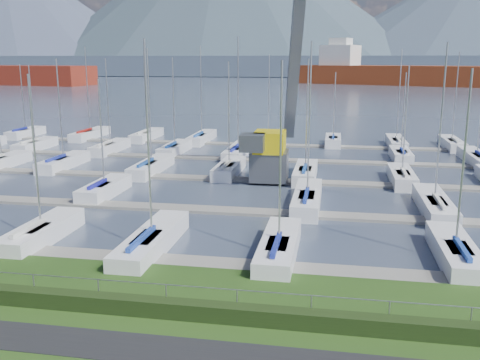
# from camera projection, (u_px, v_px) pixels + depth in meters

# --- Properties ---
(path) EXTENTS (160.00, 2.00, 0.04)m
(path) POSITION_uv_depth(u_px,v_px,m) (168.00, 351.00, 19.34)
(path) COLOR black
(path) RESTS_ON grass
(water) EXTENTS (800.00, 540.00, 0.20)m
(water) POSITION_uv_depth(u_px,v_px,m) (325.00, 80.00, 271.94)
(water) COLOR #3E485B
(hedge) EXTENTS (80.00, 0.70, 0.70)m
(hedge) POSITION_uv_depth(u_px,v_px,m) (187.00, 310.00, 21.76)
(hedge) COLOR #1F3011
(hedge) RESTS_ON grass
(fence) EXTENTS (80.00, 0.04, 0.04)m
(fence) POSITION_uv_depth(u_px,v_px,m) (189.00, 286.00, 21.95)
(fence) COLOR gray
(fence) RESTS_ON grass
(foothill) EXTENTS (900.00, 80.00, 12.00)m
(foothill) POSITION_uv_depth(u_px,v_px,m) (328.00, 66.00, 337.73)
(foothill) COLOR #435063
(foothill) RESTS_ON water
(mountains) EXTENTS (1190.00, 360.00, 115.00)m
(mountains) POSITION_uv_depth(u_px,v_px,m) (341.00, 9.00, 399.10)
(mountains) COLOR #3E475A
(mountains) RESTS_ON water
(docks) EXTENTS (90.00, 41.60, 0.25)m
(docks) POSITION_uv_depth(u_px,v_px,m) (268.00, 181.00, 47.23)
(docks) COLOR gray
(docks) RESTS_ON water
(crane) EXTENTS (5.59, 13.22, 22.35)m
(crane) POSITION_uv_depth(u_px,v_px,m) (277.00, 117.00, 47.02)
(crane) COLOR slate
(crane) RESTS_ON water
(cargo_ship_mid) EXTENTS (100.80, 53.26, 21.50)m
(cargo_ship_mid) POSITION_uv_depth(u_px,v_px,m) (411.00, 76.00, 218.16)
(cargo_ship_mid) COLOR maroon
(cargo_ship_mid) RESTS_ON water
(sailboat_fleet) EXTENTS (75.26, 49.69, 13.51)m
(sailboat_fleet) POSITION_uv_depth(u_px,v_px,m) (250.00, 114.00, 49.28)
(sailboat_fleet) COLOR maroon
(sailboat_fleet) RESTS_ON water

